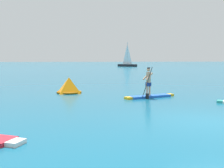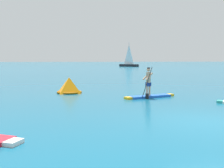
{
  "view_description": "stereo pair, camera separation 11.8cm",
  "coord_description": "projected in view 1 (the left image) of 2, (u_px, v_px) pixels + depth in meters",
  "views": [
    {
      "loc": [
        -5.23,
        -8.72,
        2.21
      ],
      "look_at": [
        -2.15,
        7.45,
        0.71
      ],
      "focal_mm": 43.97,
      "sensor_mm": 36.0,
      "label": 1
    },
    {
      "loc": [
        -5.11,
        -8.74,
        2.21
      ],
      "look_at": [
        -2.15,
        7.45,
        0.71
      ],
      "focal_mm": 43.97,
      "sensor_mm": 36.0,
      "label": 2
    }
  ],
  "objects": [
    {
      "name": "ground",
      "position": [
        211.0,
        122.0,
        9.71
      ],
      "size": [
        440.0,
        440.0,
        0.0
      ],
      "primitive_type": "plane",
      "color": "#145B7A"
    },
    {
      "name": "paddleboarder_mid_center",
      "position": [
        149.0,
        92.0,
        15.76
      ],
      "size": [
        3.23,
        1.33,
        1.79
      ],
      "rotation": [
        0.0,
        0.0,
        3.44
      ],
      "color": "blue",
      "rests_on": "ground"
    },
    {
      "name": "race_marker_buoy",
      "position": [
        69.0,
        86.0,
        17.87
      ],
      "size": [
        1.92,
        1.92,
        1.03
      ],
      "color": "orange",
      "rests_on": "ground"
    },
    {
      "name": "sailboat_right_horizon",
      "position": [
        127.0,
        64.0,
        81.68
      ],
      "size": [
        5.24,
        5.45,
        7.22
      ],
      "rotation": [
        0.0,
        0.0,
        2.32
      ],
      "color": "black",
      "rests_on": "ground"
    }
  ]
}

